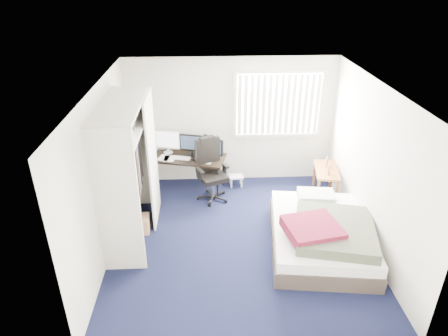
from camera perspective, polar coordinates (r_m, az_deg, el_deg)
ground at (r=6.57m, az=2.10°, el=-10.17°), size 4.20×4.20×0.00m
room_shell at (r=5.78m, az=2.34°, el=1.84°), size 4.20×4.20×4.20m
window_assembly at (r=7.76m, az=7.77°, el=8.98°), size 1.72×0.09×1.32m
closet at (r=6.18m, az=-13.53°, el=1.19°), size 0.64×1.84×2.22m
desk at (r=7.69m, az=-5.04°, el=1.93°), size 1.50×0.97×1.14m
office_chair at (r=7.45m, az=-1.89°, el=-1.12°), size 0.74×0.74×1.19m
footstool at (r=7.96m, az=1.75°, el=-1.44°), size 0.29×0.23×0.23m
nightstand at (r=7.71m, az=14.42°, el=-0.59°), size 0.55×0.89×0.75m
bed at (r=6.40m, az=13.79°, el=-9.09°), size 1.71×2.14×0.65m
pine_box at (r=6.82m, az=-12.20°, el=-7.84°), size 0.39×0.30×0.28m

